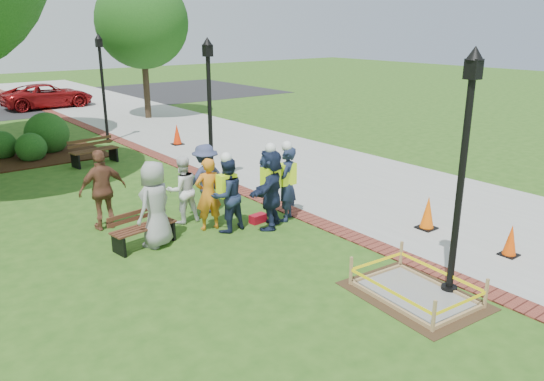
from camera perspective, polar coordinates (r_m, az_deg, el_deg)
ground at (r=11.12m, az=1.79°, el=-6.87°), size 100.00×100.00×0.00m
sidewalk at (r=21.65m, az=-4.97°, el=5.19°), size 6.00×60.00×0.02m
brick_edging at (r=20.12m, az=-12.76°, el=3.89°), size 0.50×60.00×0.03m
mulch_bed at (r=20.59m, az=-27.22°, el=2.69°), size 7.00×3.00×0.05m
wet_concrete_pad at (r=9.74m, az=15.16°, el=-9.67°), size 1.87×2.42×0.55m
bench_near at (r=11.74m, az=-13.60°, el=-4.71°), size 1.48×0.68×0.77m
bench_far at (r=19.10m, az=-18.53°, el=3.51°), size 1.67×0.75×0.87m
cone_front at (r=11.94m, az=24.28°, el=-4.99°), size 0.35×0.35×0.69m
cone_back at (r=12.80m, az=16.40°, el=-2.40°), size 0.41×0.41×0.80m
cone_far at (r=21.40m, az=-10.18°, el=5.90°), size 0.42×0.42×0.83m
toolbox at (r=12.80m, az=-1.51°, el=-3.02°), size 0.43×0.26×0.21m
lamp_near at (r=9.34m, az=19.92°, el=3.44°), size 0.28×0.28×4.26m
lamp_mid at (r=15.09m, az=-6.74°, el=9.33°), size 0.28×0.28×4.26m
lamp_far at (r=22.27m, az=-17.78°, el=11.22°), size 0.28×0.28×4.26m
tree_right at (r=27.77m, az=-13.82°, el=17.18°), size 4.49×4.49×6.95m
shrub_c at (r=20.54m, az=-24.34°, el=2.99°), size 1.05×1.05×1.05m
shrub_d at (r=21.71m, az=-22.84°, el=3.88°), size 1.60×1.60×1.60m
shrub_e at (r=21.36m, az=-26.93°, el=3.15°), size 1.06×1.06×1.06m
casual_person_a at (r=11.49m, az=-12.46°, el=-1.45°), size 0.71×0.61×1.87m
casual_person_b at (r=12.24m, az=-6.87°, el=-0.41°), size 0.60×0.44×1.70m
casual_person_c at (r=12.77m, az=-9.60°, el=0.06°), size 0.55×0.39×1.63m
casual_person_d at (r=12.77m, az=-17.74°, el=0.06°), size 0.60×0.39×1.88m
casual_person_e at (r=13.28m, az=-7.15°, el=1.18°), size 0.58×0.39×1.78m
hivis_worker_a at (r=12.24m, az=-0.16°, el=0.45°), size 0.71×0.67×2.03m
hivis_worker_b at (r=12.71m, az=1.58°, el=0.96°), size 0.69×0.66×1.97m
hivis_worker_c at (r=12.06m, az=-4.86°, el=-0.23°), size 0.58×0.41×1.87m
parked_car_c at (r=33.46m, az=-22.84°, el=8.21°), size 2.16×4.66×1.50m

